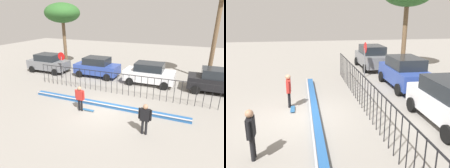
{
  "view_description": "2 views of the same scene",
  "coord_description": "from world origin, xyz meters",
  "views": [
    {
      "loc": [
        5.0,
        -10.0,
        5.86
      ],
      "look_at": [
        0.07,
        1.82,
        1.2
      ],
      "focal_mm": 31.13,
      "sensor_mm": 36.0,
      "label": 1
    },
    {
      "loc": [
        10.31,
        0.16,
        4.48
      ],
      "look_at": [
        -0.3,
        1.78,
        1.32
      ],
      "focal_mm": 39.04,
      "sensor_mm": 36.0,
      "label": 2
    }
  ],
  "objects": [
    {
      "name": "perimeter_fence",
      "position": [
        0.0,
        2.98,
        1.03
      ],
      "size": [
        14.04,
        0.04,
        1.66
      ],
      "color": "black",
      "rests_on": "ground"
    },
    {
      "name": "camera_operator",
      "position": [
        3.22,
        -1.47,
        1.01
      ],
      "size": [
        0.68,
        0.26,
        1.69
      ],
      "rotation": [
        0.0,
        0.0,
        2.48
      ],
      "color": "black",
      "rests_on": "ground"
    },
    {
      "name": "parked_car_white",
      "position": [
        1.76,
        6.13,
        0.97
      ],
      "size": [
        4.3,
        2.12,
        1.9
      ],
      "rotation": [
        0.0,
        0.0,
        -0.07
      ],
      "color": "silver",
      "rests_on": "ground"
    },
    {
      "name": "skateboard",
      "position": [
        -0.69,
        -0.35,
        0.06
      ],
      "size": [
        0.8,
        0.2,
        0.07
      ],
      "rotation": [
        0.0,
        0.0,
        -0.29
      ],
      "color": "#26598C",
      "rests_on": "ground"
    },
    {
      "name": "ground_plane",
      "position": [
        0.0,
        0.0,
        0.0
      ],
      "size": [
        60.0,
        60.0,
        0.0
      ],
      "primitive_type": "plane",
      "color": "gray"
    },
    {
      "name": "parked_car_blue",
      "position": [
        -3.42,
        6.39,
        0.97
      ],
      "size": [
        4.3,
        2.12,
        1.9
      ],
      "rotation": [
        0.0,
        0.0,
        -0.01
      ],
      "color": "#2D479E",
      "rests_on": "ground"
    },
    {
      "name": "skateboarder",
      "position": [
        -1.14,
        -0.51,
        0.99
      ],
      "size": [
        0.67,
        0.25,
        1.65
      ],
      "rotation": [
        0.0,
        0.0,
        -0.21
      ],
      "color": "black",
      "rests_on": "ground"
    },
    {
      "name": "parked_car_gray",
      "position": [
        -8.92,
        5.92,
        0.97
      ],
      "size": [
        4.3,
        2.12,
        1.9
      ],
      "rotation": [
        0.0,
        0.0,
        0.02
      ],
      "color": "slate",
      "rests_on": "ground"
    },
    {
      "name": "bowl_coping_ledge",
      "position": [
        0.0,
        0.64,
        0.12
      ],
      "size": [
        11.0,
        0.41,
        0.27
      ],
      "color": "#235699",
      "rests_on": "ground"
    },
    {
      "name": "stop_sign",
      "position": [
        -6.2,
        4.6,
        1.62
      ],
      "size": [
        0.76,
        0.07,
        2.5
      ],
      "color": "slate",
      "rests_on": "ground"
    }
  ]
}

